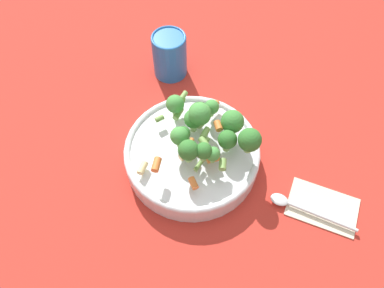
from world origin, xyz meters
name	(u,v)px	position (x,y,z in m)	size (l,w,h in m)	color
ground_plane	(192,160)	(0.00, 0.00, 0.00)	(3.00, 3.00, 0.00)	#B72D23
bowl	(192,154)	(0.00, 0.00, 0.03)	(0.28, 0.28, 0.05)	silver
pasta_salad	(206,128)	(0.00, 0.03, 0.10)	(0.21, 0.23, 0.08)	#8CB766
cup	(170,55)	(-0.24, 0.11, 0.06)	(0.08, 0.08, 0.11)	#2366B2
napkin	(323,207)	(0.24, 0.15, 0.00)	(0.16, 0.15, 0.01)	beige
spoon	(297,207)	(0.21, 0.10, 0.01)	(0.16, 0.10, 0.01)	silver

